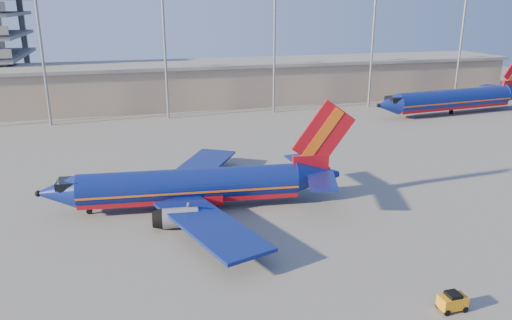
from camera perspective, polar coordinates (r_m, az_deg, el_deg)
The scene contains 6 objects.
ground at distance 49.83m, azimuth 1.22°, elevation -6.14°, with size 220.00×220.00×0.00m, color slate.
terminal_building at distance 105.49m, azimuth -2.53°, elevation 8.95°, with size 122.00×16.00×8.50m.
light_mast_row at distance 91.57m, azimuth -4.07°, elevation 15.95°, with size 101.60×1.60×28.65m.
aircraft_main at distance 50.84m, azimuth -6.71°, elevation -2.97°, with size 31.82×30.48×10.78m.
aircraft_second at distance 101.48m, azimuth 21.94°, elevation 6.49°, with size 35.88×13.92×12.16m.
baggage_tug at distance 37.54m, azimuth 21.53°, elevation -14.79°, with size 1.86×1.13×1.33m.
Camera 1 is at (-13.05, -43.74, 19.99)m, focal length 35.00 mm.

